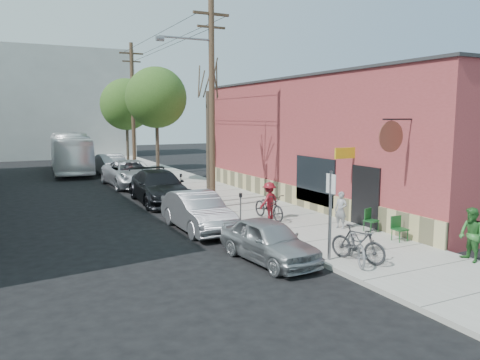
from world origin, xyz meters
name	(u,v)px	position (x,y,z in m)	size (l,w,h in m)	color
ground	(210,242)	(0.00, 0.00, 0.00)	(120.00, 120.00, 0.00)	black
sidewalk	(203,190)	(4.25, 11.00, 0.07)	(4.50, 58.00, 0.15)	#A9A79D
cafe_building	(327,141)	(8.99, 4.99, 3.30)	(6.60, 20.20, 6.61)	#95373A
end_cap_building	(47,104)	(-2.00, 42.00, 6.00)	(18.00, 8.00, 12.00)	#B8B7B3
sign_post	(330,207)	(2.35, -4.04, 1.83)	(0.07, 0.45, 2.80)	slate
parking_meter_near	(241,203)	(2.25, 1.93, 0.98)	(0.14, 0.14, 1.24)	slate
parking_meter_far	(181,181)	(2.25, 9.44, 0.98)	(0.14, 0.14, 1.24)	slate
utility_pole_near	(211,99)	(2.39, 5.38, 5.41)	(3.57, 0.28, 10.00)	#503A28
utility_pole_far	(133,107)	(2.45, 20.79, 5.34)	(1.80, 0.28, 10.00)	#503A28
tree_bare	(208,148)	(2.80, 6.68, 3.01)	(0.24, 0.24, 5.72)	#44392C
tree_leafy_mid	(156,98)	(2.80, 15.70, 5.85)	(4.12, 4.12, 7.78)	#44392C
tree_leafy_far	(126,104)	(2.80, 24.45, 5.60)	(4.33, 4.33, 7.63)	#44392C
patio_chair_a	(371,220)	(6.03, -1.86, 0.59)	(0.50, 0.50, 0.88)	#13461D
patio_chair_b	(400,229)	(5.99, -3.39, 0.59)	(0.50, 0.50, 0.88)	#13461D
patron_grey	(341,210)	(5.32, -0.89, 0.89)	(0.54, 0.36, 1.49)	gray
patron_green	(471,235)	(6.14, -6.13, 0.99)	(0.82, 0.64, 1.68)	#2D712D
cyclist	(269,201)	(3.59, 1.84, 0.97)	(1.05, 0.61, 1.63)	maroon
cyclist_bike	(269,206)	(3.59, 1.84, 0.71)	(0.75, 2.15, 1.13)	black
parked_bike_a	(358,244)	(3.01, -4.58, 0.72)	(0.53, 1.89, 1.13)	black
parked_bike_b	(356,245)	(2.94, -4.61, 0.68)	(0.71, 2.03, 1.07)	slate
car_0	(269,241)	(0.80, -2.93, 0.68)	(1.61, 4.01, 1.37)	#9A9DA1
car_1	(198,212)	(0.30, 1.93, 0.78)	(1.64, 4.71, 1.55)	gray
car_2	(159,187)	(0.71, 8.59, 0.86)	(2.41, 5.92, 1.72)	black
car_3	(131,174)	(0.80, 15.15, 0.86)	(2.86, 6.20, 1.72)	#BABCC3
car_4	(112,165)	(0.80, 21.31, 0.84)	(1.79, 5.12, 1.69)	#939499
bus	(70,153)	(-1.75, 25.38, 1.63)	(2.73, 11.68, 3.25)	white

